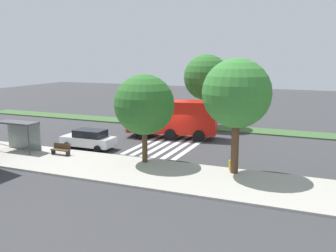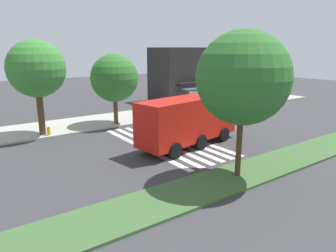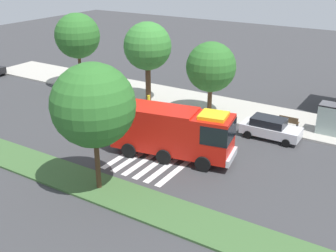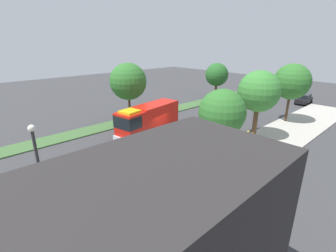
{
  "view_description": "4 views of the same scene",
  "coord_description": "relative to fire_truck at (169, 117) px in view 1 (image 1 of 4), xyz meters",
  "views": [
    {
      "loc": [
        -12.73,
        31.88,
        8.05
      ],
      "look_at": [
        0.33,
        0.71,
        1.63
      ],
      "focal_mm": 40.41,
      "sensor_mm": 36.0,
      "label": 1
    },
    {
      "loc": [
        -13.26,
        -18.89,
        7.06
      ],
      "look_at": [
        0.24,
        0.04,
        1.26
      ],
      "focal_mm": 33.0,
      "sensor_mm": 36.0,
      "label": 2
    },
    {
      "loc": [
        14.92,
        -24.7,
        13.7
      ],
      "look_at": [
        -0.59,
        0.22,
        1.4
      ],
      "focal_mm": 44.23,
      "sensor_mm": 36.0,
      "label": 3
    },
    {
      "loc": [
        17.82,
        19.83,
        10.71
      ],
      "look_at": [
        -0.07,
        0.6,
        1.51
      ],
      "focal_mm": 25.84,
      "sensor_mm": 36.0,
      "label": 4
    }
  ],
  "objects": [
    {
      "name": "ground_plane",
      "position": [
        -1.2,
        1.65,
        -2.09
      ],
      "size": [
        120.0,
        120.0,
        0.0
      ],
      "primitive_type": "plane",
      "color": "#38383A"
    },
    {
      "name": "sidewalk",
      "position": [
        -1.2,
        11.06,
        -2.02
      ],
      "size": [
        60.0,
        5.99,
        0.14
      ],
      "primitive_type": "cube",
      "color": "#ADA89E",
      "rests_on": "ground_plane"
    },
    {
      "name": "median_strip",
      "position": [
        -1.2,
        -6.26,
        -2.02
      ],
      "size": [
        60.0,
        3.0,
        0.14
      ],
      "primitive_type": "cube",
      "color": "#3D6033",
      "rests_on": "ground_plane"
    },
    {
      "name": "crosswalk",
      "position": [
        -1.13,
        1.65,
        -2.09
      ],
      "size": [
        4.95,
        11.55,
        0.01
      ],
      "color": "silver",
      "rests_on": "ground_plane"
    },
    {
      "name": "fire_truck",
      "position": [
        0.0,
        0.0,
        0.0
      ],
      "size": [
        9.17,
        4.01,
        3.77
      ],
      "rotation": [
        0.0,
        0.0,
        0.18
      ],
      "color": "red",
      "rests_on": "ground_plane"
    },
    {
      "name": "parked_car_mid",
      "position": [
        4.67,
        6.86,
        -1.22
      ],
      "size": [
        4.67,
        2.14,
        1.7
      ],
      "rotation": [
        0.0,
        0.0,
        0.01
      ],
      "color": "silver",
      "rests_on": "ground_plane"
    },
    {
      "name": "bus_stop_shelter",
      "position": [
        9.31,
        9.83,
        -0.21
      ],
      "size": [
        3.5,
        1.4,
        2.46
      ],
      "color": "#4C4C51",
      "rests_on": "sidewalk"
    },
    {
      "name": "bench_near_shelter",
      "position": [
        5.31,
        9.79,
        -1.5
      ],
      "size": [
        1.6,
        0.5,
        0.9
      ],
      "color": "#4C3823",
      "rests_on": "sidewalk"
    },
    {
      "name": "sidewalk_tree_west",
      "position": [
        -8.55,
        9.06,
        3.42
      ],
      "size": [
        4.57,
        4.57,
        7.7
      ],
      "color": "#513823",
      "rests_on": "sidewalk"
    },
    {
      "name": "sidewalk_tree_center",
      "position": [
        -1.81,
        9.06,
        2.35
      ],
      "size": [
        4.42,
        4.42,
        6.53
      ],
      "color": "#513823",
      "rests_on": "sidewalk"
    },
    {
      "name": "median_tree_west",
      "position": [
        -1.81,
        -6.26,
        3.49
      ],
      "size": [
        4.99,
        4.99,
        7.95
      ],
      "color": "#47301E",
      "rests_on": "median_strip"
    },
    {
      "name": "fire_hydrant",
      "position": [
        -8.19,
        8.56,
        -1.6
      ],
      "size": [
        0.28,
        0.28,
        0.7
      ],
      "primitive_type": "cylinder",
      "color": "gold",
      "rests_on": "sidewalk"
    }
  ]
}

